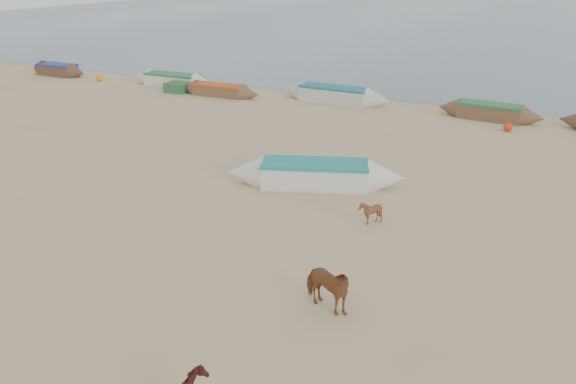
# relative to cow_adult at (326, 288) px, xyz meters

# --- Properties ---
(ground) EXTENTS (140.00, 140.00, 0.00)m
(ground) POSITION_rel_cow_adult_xyz_m (-2.96, 0.21, -0.63)
(ground) COLOR tan
(ground) RESTS_ON ground
(sea) EXTENTS (160.00, 160.00, 0.00)m
(sea) POSITION_rel_cow_adult_xyz_m (-2.96, 82.21, -0.62)
(sea) COLOR slate
(sea) RESTS_ON ground
(cow_adult) EXTENTS (1.62, 1.11, 1.25)m
(cow_adult) POSITION_rel_cow_adult_xyz_m (0.00, 0.00, 0.00)
(cow_adult) COLOR brown
(cow_adult) RESTS_ON ground
(calf_front) EXTENTS (0.85, 0.79, 0.82)m
(calf_front) POSITION_rel_cow_adult_xyz_m (-0.48, 5.10, -0.22)
(calf_front) COLOR brown
(calf_front) RESTS_ON ground
(near_canoe) EXTENTS (6.77, 3.53, 0.94)m
(near_canoe) POSITION_rel_cow_adult_xyz_m (-3.35, 7.40, -0.16)
(near_canoe) COLOR silver
(near_canoe) RESTS_ON ground
(waterline_canoes) EXTENTS (59.20, 2.93, 0.93)m
(waterline_canoes) POSITION_rel_cow_adult_xyz_m (-2.57, 19.90, -0.20)
(waterline_canoes) COLOR brown
(waterline_canoes) RESTS_ON ground
(beach_clutter) EXTENTS (45.21, 3.85, 0.64)m
(beach_clutter) POSITION_rel_cow_adult_xyz_m (0.79, 20.07, -0.33)
(beach_clutter) COLOR #2B6136
(beach_clutter) RESTS_ON ground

